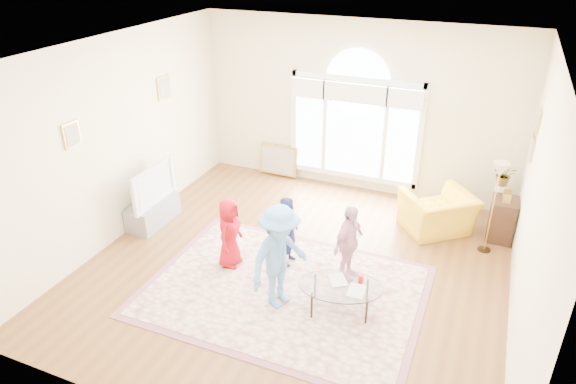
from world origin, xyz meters
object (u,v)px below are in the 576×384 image
at_px(area_rug, 284,290).
at_px(coffee_table, 341,287).
at_px(armchair, 437,213).
at_px(tv_console, 153,212).
at_px(television, 150,184).

xyz_separation_m(area_rug, coffee_table, (0.85, -0.11, 0.39)).
height_order(area_rug, armchair, armchair).
bearing_deg(tv_console, area_rug, -17.37).
height_order(tv_console, television, television).
relative_size(television, coffee_table, 0.93).
height_order(television, armchair, television).
distance_m(area_rug, coffee_table, 0.94).
relative_size(area_rug, tv_console, 3.60).
bearing_deg(tv_console, coffee_table, -15.11).
bearing_deg(armchair, area_rug, 16.15).
distance_m(area_rug, tv_console, 2.97).
bearing_deg(coffee_table, tv_console, 151.18).
bearing_deg(area_rug, coffee_table, -7.25).
xyz_separation_m(tv_console, armchair, (4.53, 1.61, 0.13)).
distance_m(television, coffee_table, 3.81).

